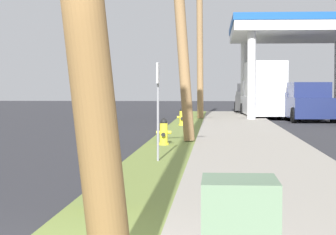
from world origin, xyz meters
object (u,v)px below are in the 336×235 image
street_sign_post (158,91)px  truck_white_on_apron (264,91)px  fire_hydrant_second (164,133)px  truck_silver_at_far_bay (251,99)px  fire_hydrant_third (182,118)px  truck_navy_at_forecourt (305,103)px  utility_pole_background (200,15)px  fire_hydrant_nearest (100,184)px

street_sign_post → truck_white_on_apron: truck_white_on_apron is taller
fire_hydrant_second → truck_silver_at_far_bay: truck_silver_at_far_bay is taller
fire_hydrant_third → truck_navy_at_forecourt: truck_navy_at_forecourt is taller
utility_pole_background → fire_hydrant_third: bearing=-94.9°
fire_hydrant_nearest → utility_pole_background: bearing=88.5°
fire_hydrant_nearest → truck_navy_at_forecourt: truck_navy_at_forecourt is taller
fire_hydrant_third → truck_silver_at_far_bay: 18.21m
truck_silver_at_far_bay → fire_hydrant_third: bearing=-102.0°
street_sign_post → fire_hydrant_nearest: bearing=-92.5°
truck_navy_at_forecourt → truck_white_on_apron: 3.70m
utility_pole_background → street_sign_post: utility_pole_background is taller
fire_hydrant_third → utility_pole_background: utility_pole_background is taller
fire_hydrant_nearest → truck_white_on_apron: size_ratio=0.12×
fire_hydrant_third → street_sign_post: size_ratio=0.35×
fire_hydrant_second → fire_hydrant_third: bearing=89.8°
fire_hydrant_nearest → fire_hydrant_second: same height
utility_pole_background → truck_navy_at_forecourt: utility_pole_background is taller
fire_hydrant_second → street_sign_post: (0.18, -4.12, 1.19)m
fire_hydrant_nearest → fire_hydrant_second: size_ratio=1.00×
fire_hydrant_third → truck_white_on_apron: truck_white_on_apron is taller
truck_white_on_apron → truck_silver_at_far_bay: 8.08m
fire_hydrant_second → truck_navy_at_forecourt: (6.00, 16.41, 0.47)m
fire_hydrant_third → truck_silver_at_far_bay: bearing=78.0°
fire_hydrant_second → truck_navy_at_forecourt: truck_navy_at_forecourt is taller
fire_hydrant_nearest → truck_white_on_apron: 29.87m
utility_pole_background → truck_navy_at_forecourt: 7.03m
truck_silver_at_far_bay → fire_hydrant_nearest: bearing=-95.9°
fire_hydrant_second → truck_white_on_apron: bearing=78.1°
fire_hydrant_third → truck_white_on_apron: size_ratio=0.12×
fire_hydrant_nearest → street_sign_post: street_sign_post is taller
fire_hydrant_nearest → fire_hydrant_third: size_ratio=1.00×
utility_pole_background → truck_white_on_apron: 6.08m
fire_hydrant_nearest → fire_hydrant_third: same height
fire_hydrant_nearest → truck_silver_at_far_bay: truck_silver_at_far_bay is taller
truck_white_on_apron → truck_navy_at_forecourt: bearing=-59.1°
fire_hydrant_second → fire_hydrant_third: (0.03, 9.80, 0.00)m
street_sign_post → truck_silver_at_far_bay: 31.93m
truck_silver_at_far_bay → street_sign_post: bearing=-96.5°
truck_navy_at_forecourt → truck_silver_at_far_bay: 11.40m
truck_silver_at_far_bay → fire_hydrant_second: bearing=-97.9°
street_sign_post → truck_white_on_apron: (3.93, 23.67, -0.15)m
utility_pole_background → street_sign_post: bearing=-91.2°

